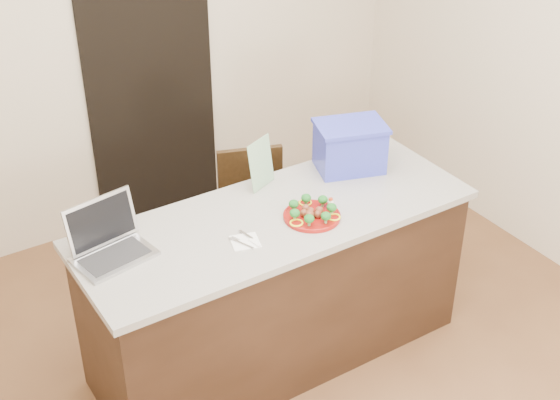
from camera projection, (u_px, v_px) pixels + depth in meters
ground at (301, 378)px, 4.24m from camera, size 4.00×4.00×0.00m
room_shell at (307, 106)px, 3.38m from camera, size 4.00×4.00×4.00m
doorway at (150, 81)px, 5.17m from camera, size 0.90×0.02×2.00m
island at (277, 287)px, 4.17m from camera, size 2.06×0.76×0.92m
plate at (312, 216)px, 3.90m from camera, size 0.29×0.29×0.02m
meatballs at (312, 212)px, 3.88m from camera, size 0.11×0.12×0.04m
broccoli at (312, 208)px, 3.88m from camera, size 0.24×0.24×0.04m
pepper_rings at (312, 214)px, 3.90m from camera, size 0.26×0.26×0.01m
napkin at (245, 242)px, 3.72m from camera, size 0.16×0.16×0.01m
fork at (241, 241)px, 3.72m from camera, size 0.05×0.15×0.00m
knife at (252, 240)px, 3.72m from camera, size 0.03×0.17×0.01m
yogurt_bottle at (330, 205)px, 3.96m from camera, size 0.03×0.03×0.07m
laptop at (108, 240)px, 3.62m from camera, size 0.39×0.34×0.25m
leaflet at (261, 163)px, 4.11m from camera, size 0.19×0.11×0.27m
blue_box at (350, 146)px, 4.27m from camera, size 0.44×0.37×0.27m
chair at (259, 211)px, 4.73m from camera, size 0.50×0.51×0.89m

